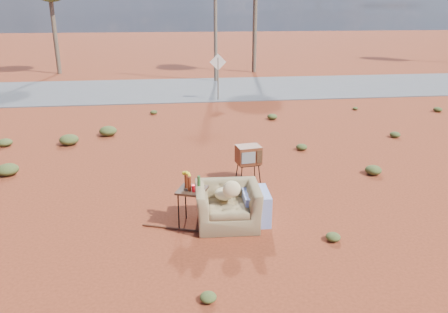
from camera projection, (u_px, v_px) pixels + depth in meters
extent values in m
plane|color=maroon|center=(214.00, 214.00, 9.49)|extent=(140.00, 140.00, 0.00)
cube|color=#565659|center=(184.00, 89.00, 23.54)|extent=(140.00, 7.00, 0.04)
imported|color=olive|center=(228.00, 199.00, 8.87)|extent=(1.33, 0.89, 1.13)
ellipsoid|color=#DDC187|center=(224.00, 194.00, 8.89)|extent=(0.41, 0.41, 0.24)
ellipsoid|color=#DDC187|center=(232.00, 189.00, 8.57)|extent=(0.36, 0.18, 0.36)
cube|color=#213C99|center=(256.00, 206.00, 9.11)|extent=(0.57, 0.86, 0.66)
cube|color=black|center=(248.00, 164.00, 11.11)|extent=(0.58, 0.47, 0.03)
cylinder|color=black|center=(241.00, 176.00, 10.95)|extent=(0.03, 0.03, 0.48)
cylinder|color=black|center=(259.00, 174.00, 11.08)|extent=(0.03, 0.03, 0.48)
cylinder|color=black|center=(237.00, 171.00, 11.29)|extent=(0.03, 0.03, 0.48)
cylinder|color=black|center=(254.00, 169.00, 11.42)|extent=(0.03, 0.03, 0.48)
cube|color=brown|center=(248.00, 155.00, 11.03)|extent=(0.65, 0.54, 0.46)
cube|color=slate|center=(248.00, 158.00, 10.79)|extent=(0.35, 0.07, 0.29)
cube|color=#472D19|center=(259.00, 157.00, 10.86)|extent=(0.14, 0.04, 0.32)
cube|color=#382214|center=(192.00, 190.00, 8.76)|extent=(0.72, 0.72, 0.04)
cylinder|color=black|center=(179.00, 211.00, 8.74)|extent=(0.03, 0.03, 0.78)
cylinder|color=black|center=(200.00, 214.00, 8.64)|extent=(0.03, 0.03, 0.78)
cylinder|color=black|center=(186.00, 202.00, 9.14)|extent=(0.03, 0.03, 0.78)
cylinder|color=black|center=(206.00, 204.00, 9.04)|extent=(0.03, 0.03, 0.78)
cylinder|color=#521D0D|center=(186.00, 181.00, 8.79)|extent=(0.08, 0.08, 0.29)
cylinder|color=#521D0D|center=(189.00, 184.00, 8.63)|extent=(0.07, 0.07, 0.31)
cylinder|color=#2A5424|center=(199.00, 181.00, 8.79)|extent=(0.07, 0.07, 0.27)
cylinder|color=red|center=(193.00, 188.00, 8.62)|extent=(0.07, 0.07, 0.14)
cylinder|color=silver|center=(187.00, 182.00, 8.92)|extent=(0.09, 0.09, 0.16)
ellipsoid|color=yellow|center=(186.00, 174.00, 8.87)|extent=(0.18, 0.18, 0.13)
cylinder|color=#4F2315|center=(180.00, 229.00, 8.80)|extent=(1.51, 0.59, 0.04)
cylinder|color=brown|center=(218.00, 79.00, 20.59)|extent=(0.06, 0.06, 2.00)
cube|color=silver|center=(218.00, 62.00, 20.33)|extent=(0.78, 0.04, 0.78)
cylinder|color=brown|center=(54.00, 27.00, 28.15)|extent=(0.28, 0.28, 6.00)
cylinder|color=brown|center=(255.00, 18.00, 28.63)|extent=(0.28, 0.28, 7.00)
cylinder|color=brown|center=(215.00, 11.00, 24.82)|extent=(0.20, 0.20, 8.00)
ellipsoid|color=#475425|center=(8.00, 170.00, 11.62)|extent=(0.56, 0.56, 0.31)
ellipsoid|color=#475425|center=(373.00, 170.00, 11.68)|extent=(0.44, 0.44, 0.24)
ellipsoid|color=#475425|center=(108.00, 131.00, 15.16)|extent=(0.60, 0.60, 0.33)
ellipsoid|color=#475425|center=(395.00, 135.00, 14.97)|extent=(0.36, 0.36, 0.20)
ellipsoid|color=#475425|center=(272.00, 117.00, 17.34)|extent=(0.40, 0.40, 0.22)
ellipsoid|color=#475425|center=(154.00, 112.00, 18.18)|extent=(0.30, 0.30, 0.17)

